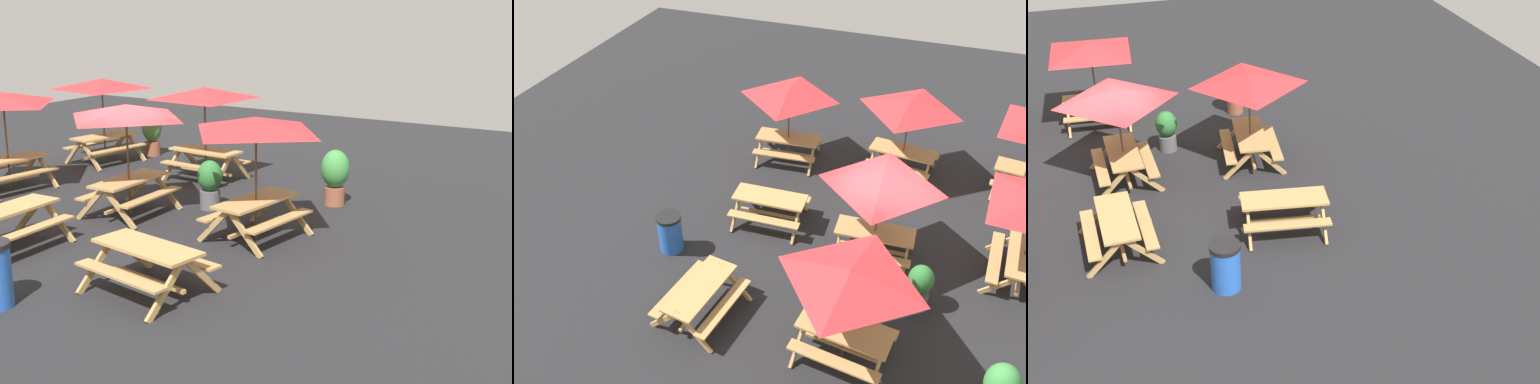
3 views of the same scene
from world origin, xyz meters
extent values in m
plane|color=#232326|center=(0.00, 0.00, 0.00)|extent=(27.59, 27.59, 0.00)
cube|color=tan|center=(-3.22, -3.31, 0.74)|extent=(0.95, 1.88, 0.05)
cube|color=tan|center=(-2.68, -3.39, 0.45)|extent=(0.52, 1.82, 0.04)
cube|color=tan|center=(-3.76, -3.23, 0.45)|extent=(0.52, 1.82, 0.04)
cube|color=tan|center=(-2.97, -4.13, 0.37)|extent=(0.80, 0.18, 0.81)
cube|color=tan|center=(-3.69, -4.02, 0.37)|extent=(0.80, 0.18, 0.81)
cube|color=tan|center=(-2.75, -2.59, 0.37)|extent=(0.80, 0.18, 0.81)
cube|color=tan|center=(-3.47, -2.48, 0.37)|extent=(0.80, 0.18, 0.81)
cube|color=tan|center=(-3.22, -3.31, 0.22)|extent=(0.30, 1.55, 0.06)
cube|color=tan|center=(-2.94, 0.09, 0.74)|extent=(1.83, 0.78, 0.05)
cube|color=tan|center=(-2.92, -0.46, 0.45)|extent=(1.81, 0.34, 0.04)
cube|color=tan|center=(-2.97, 0.64, 0.45)|extent=(1.81, 0.34, 0.04)
cube|color=tan|center=(-3.71, -0.31, 0.37)|extent=(0.09, 0.80, 0.81)
cube|color=tan|center=(-3.74, 0.42, 0.37)|extent=(0.09, 0.80, 0.81)
cube|color=tan|center=(-2.15, -0.24, 0.37)|extent=(0.09, 0.80, 0.81)
cube|color=tan|center=(-2.18, 0.49, 0.37)|extent=(0.09, 0.80, 0.81)
cube|color=tan|center=(-2.94, 0.09, 0.22)|extent=(1.56, 0.14, 0.06)
cube|color=tan|center=(-0.18, -3.35, 0.74)|extent=(1.87, 0.90, 0.05)
cube|color=tan|center=(-0.24, -3.90, 0.45)|extent=(1.82, 0.47, 0.04)
cube|color=tan|center=(-0.11, -2.81, 0.45)|extent=(1.82, 0.47, 0.04)
cube|color=tan|center=(-0.99, -3.63, 0.37)|extent=(0.15, 0.80, 0.81)
cube|color=tan|center=(-0.91, -2.90, 0.37)|extent=(0.15, 0.80, 0.81)
cube|color=tan|center=(0.56, -3.81, 0.37)|extent=(0.15, 0.80, 0.81)
cube|color=tan|center=(0.64, -3.08, 0.37)|extent=(0.15, 0.80, 0.81)
cube|color=tan|center=(-0.18, -3.35, 0.22)|extent=(1.56, 0.25, 0.06)
cylinder|color=brown|center=(-0.18, -3.35, 1.15)|extent=(0.04, 0.04, 2.30)
pyramid|color=red|center=(-0.18, -3.35, 2.16)|extent=(2.22, 2.22, 0.28)
cube|color=tan|center=(-0.23, -0.31, 0.74)|extent=(1.83, 0.78, 0.05)
cube|color=tan|center=(-0.20, -0.86, 0.45)|extent=(1.81, 0.34, 0.04)
cube|color=tan|center=(-0.25, 0.24, 0.45)|extent=(1.81, 0.34, 0.04)
cube|color=tan|center=(-0.99, -0.71, 0.37)|extent=(0.10, 0.80, 0.81)
cube|color=tan|center=(-1.02, 0.02, 0.37)|extent=(0.10, 0.80, 0.81)
cube|color=tan|center=(0.57, -0.64, 0.37)|extent=(0.10, 0.80, 0.81)
cube|color=tan|center=(0.54, 0.09, 0.37)|extent=(0.10, 0.80, 0.81)
cube|color=tan|center=(-0.23, -0.31, 0.22)|extent=(1.56, 0.14, 0.06)
cylinder|color=brown|center=(-0.23, -0.31, 1.15)|extent=(0.04, 0.04, 2.30)
pyramid|color=red|center=(-0.23, -0.31, 2.16)|extent=(2.09, 2.09, 0.28)
cube|color=tan|center=(3.00, 0.06, 0.74)|extent=(0.80, 1.84, 0.05)
cube|color=tan|center=(3.55, 0.03, 0.45)|extent=(0.36, 1.81, 0.04)
cube|color=tan|center=(2.45, 0.09, 0.45)|extent=(0.36, 1.81, 0.04)
cube|color=tan|center=(3.32, -0.74, 0.37)|extent=(0.80, 0.10, 0.81)
cube|color=tan|center=(2.59, -0.70, 0.37)|extent=(0.80, 0.10, 0.81)
cube|color=tan|center=(3.41, 0.82, 0.37)|extent=(0.80, 0.10, 0.81)
cube|color=tan|center=(2.68, 0.86, 0.37)|extent=(0.80, 0.10, 0.81)
cube|color=tan|center=(3.00, 0.06, 0.22)|extent=(0.16, 1.56, 0.06)
cylinder|color=brown|center=(3.00, 0.06, 1.15)|extent=(0.04, 0.04, 2.30)
pyramid|color=red|center=(3.00, 0.06, 2.16)|extent=(2.82, 2.82, 0.28)
cylinder|color=blue|center=(-4.79, -1.71, 0.45)|extent=(0.56, 0.56, 0.90)
cylinder|color=black|center=(-4.79, -1.71, 0.94)|extent=(0.59, 0.59, 0.08)
cylinder|color=#935138|center=(2.65, -3.63, 0.20)|extent=(0.44, 0.44, 0.40)
ellipsoid|color=#3D8C42|center=(2.65, -3.63, 0.81)|extent=(0.62, 0.62, 0.82)
cylinder|color=#59595B|center=(0.98, -1.49, 0.20)|extent=(0.44, 0.44, 0.40)
ellipsoid|color=#2D7233|center=(0.98, -1.49, 0.73)|extent=(0.54, 0.54, 0.65)
camera|label=1|loc=(-10.97, -10.00, 4.34)|focal=50.00mm
camera|label=2|loc=(0.96, -10.53, 9.17)|focal=40.00mm
camera|label=3|loc=(-15.17, 0.25, 8.62)|focal=50.00mm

